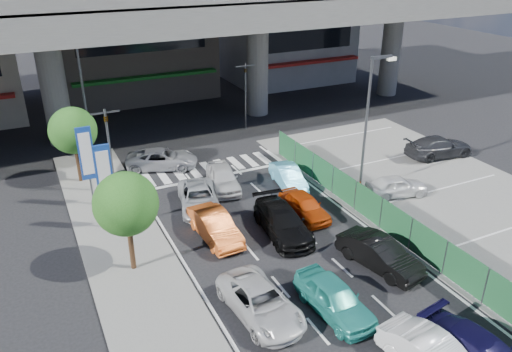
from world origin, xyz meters
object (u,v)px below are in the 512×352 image
signboard_near (105,176)px  taxi_orange_left (215,226)px  street_lamp_left (86,90)px  traffic_cone (360,186)px  traffic_light_right (245,80)px  hatch_black_mid_right (379,254)px  sedan_white_mid_left (260,302)px  tree_near (126,204)px  tree_far (73,131)px  taxi_teal_mid (334,298)px  crossing_wagon_silver (162,159)px  traffic_light_left (107,131)px  sedan_white_front_mid (223,178)px  parked_sedan_dgrey (439,147)px  sedan_black_mid (283,222)px  street_lamp_right (370,114)px  signboard_far (87,156)px  taxi_orange_right (304,206)px  wagon_silver_front_left (199,198)px  parked_sedan_white (397,186)px

signboard_near → taxi_orange_left: size_ratio=1.14×
street_lamp_left → traffic_cone: 18.46m
traffic_light_right → hatch_black_mid_right: (-2.36, -19.64, -3.25)m
sedan_white_mid_left → taxi_orange_left: (0.47, 6.10, 0.06)m
traffic_light_right → street_lamp_left: street_lamp_left is taller
tree_near → tree_far: bearing=94.4°
taxi_teal_mid → crossing_wagon_silver: taxi_teal_mid is taller
traffic_light_left → street_lamp_left: street_lamp_left is taller
tree_near → taxi_orange_left: tree_near is taller
sedan_white_front_mid → traffic_cone: (7.04, -4.08, -0.27)m
traffic_light_left → sedan_white_mid_left: bearing=-77.0°
tree_far → parked_sedan_dgrey: size_ratio=1.00×
signboard_near → tree_near: (0.20, -3.99, 0.32)m
tree_near → sedan_black_mid: tree_near is taller
sedan_white_front_mid → crossing_wagon_silver: size_ratio=0.88×
street_lamp_left → sedan_white_front_mid: 10.94m
street_lamp_right → taxi_teal_mid: size_ratio=1.98×
traffic_light_left → taxi_orange_left: traffic_light_left is taller
traffic_light_left → traffic_cone: bearing=-25.3°
street_lamp_left → signboard_far: 7.32m
parked_sedan_dgrey → traffic_light_right: bearing=47.1°
tree_far → taxi_orange_right: (10.27, -9.63, -2.76)m
wagon_silver_front_left → sedan_white_front_mid: 2.77m
signboard_far → sedan_white_mid_left: bearing=-70.0°
street_lamp_right → sedan_white_mid_left: (-10.33, -7.19, -4.15)m
street_lamp_right → traffic_cone: (-0.32, -0.16, -4.35)m
signboard_far → taxi_orange_right: signboard_far is taller
sedan_white_front_mid → signboard_far: bearing=-177.5°
hatch_black_mid_right → traffic_cone: (3.72, 6.48, -0.27)m
tree_near → tree_far: same height
taxi_orange_right → taxi_teal_mid: bearing=-113.4°
taxi_teal_mid → parked_sedan_white: bearing=34.0°
traffic_light_right → sedan_black_mid: bearing=-108.0°
sedan_white_mid_left → wagon_silver_front_left: 9.42m
street_lamp_right → taxi_orange_left: street_lamp_right is taller
tree_near → parked_sedan_white: bearing=1.9°
street_lamp_left → sedan_white_mid_left: (3.17, -19.19, -4.15)m
street_lamp_right → tree_far: bearing=150.4°
taxi_teal_mid → parked_sedan_white: (8.92, 6.86, -0.01)m
taxi_orange_left → parked_sedan_white: size_ratio=1.14×
sedan_white_front_mid → crossing_wagon_silver: 5.12m
tree_far → sedan_white_mid_left: (4.64, -15.69, -2.76)m
tree_near → street_lamp_left: bearing=87.2°
taxi_orange_right → parked_sedan_white: bearing=-4.7°
tree_far → taxi_orange_right: tree_far is taller
traffic_light_right → signboard_near: traffic_light_right is taller
taxi_orange_right → wagon_silver_front_left: size_ratio=0.83×
sedan_white_front_mid → tree_near: bearing=-128.3°
tree_near → wagon_silver_front_left: bearing=42.0°
street_lamp_left → tree_near: (-0.67, -14.00, -1.38)m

